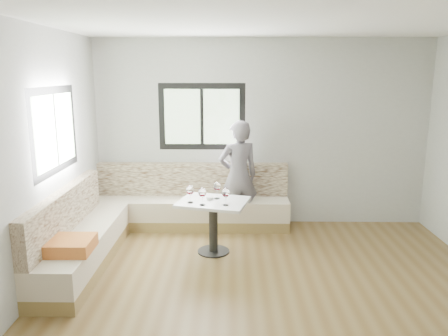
{
  "coord_description": "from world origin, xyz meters",
  "views": [
    {
      "loc": [
        -0.46,
        -4.06,
        2.3
      ],
      "look_at": [
        -0.55,
        1.39,
        1.11
      ],
      "focal_mm": 35.0,
      "sensor_mm": 36.0,
      "label": 1
    }
  ],
  "objects": [
    {
      "name": "room",
      "position": [
        -0.08,
        0.08,
        1.41
      ],
      "size": [
        5.01,
        5.01,
        2.81
      ],
      "color": "brown",
      "rests_on": "ground"
    },
    {
      "name": "wine_glass_d",
      "position": [
        -0.64,
        1.38,
        0.86
      ],
      "size": [
        0.1,
        0.1,
        0.22
      ],
      "color": "white",
      "rests_on": "table"
    },
    {
      "name": "table",
      "position": [
        -0.69,
        1.29,
        0.52
      ],
      "size": [
        0.99,
        0.85,
        0.7
      ],
      "rotation": [
        0.0,
        0.0,
        -0.25
      ],
      "color": "black",
      "rests_on": "ground"
    },
    {
      "name": "wine_glass_c",
      "position": [
        -0.52,
        1.09,
        0.86
      ],
      "size": [
        0.1,
        0.1,
        0.22
      ],
      "color": "white",
      "rests_on": "table"
    },
    {
      "name": "banquette",
      "position": [
        -1.59,
        1.62,
        0.33
      ],
      "size": [
        2.9,
        2.8,
        0.95
      ],
      "color": "olive",
      "rests_on": "ground"
    },
    {
      "name": "olive_ramekin",
      "position": [
        -0.73,
        1.35,
        0.72
      ],
      "size": [
        0.09,
        0.09,
        0.04
      ],
      "color": "white",
      "rests_on": "table"
    },
    {
      "name": "wine_glass_a",
      "position": [
        -0.97,
        1.2,
        0.86
      ],
      "size": [
        0.1,
        0.1,
        0.22
      ],
      "color": "white",
      "rests_on": "table"
    },
    {
      "name": "person",
      "position": [
        -0.36,
        2.15,
        0.82
      ],
      "size": [
        0.69,
        0.56,
        1.64
      ],
      "primitive_type": "imported",
      "rotation": [
        0.0,
        0.0,
        3.47
      ],
      "color": "slate",
      "rests_on": "ground"
    },
    {
      "name": "wine_glass_b",
      "position": [
        -0.81,
        1.1,
        0.86
      ],
      "size": [
        0.1,
        0.1,
        0.22
      ],
      "color": "white",
      "rests_on": "table"
    }
  ]
}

